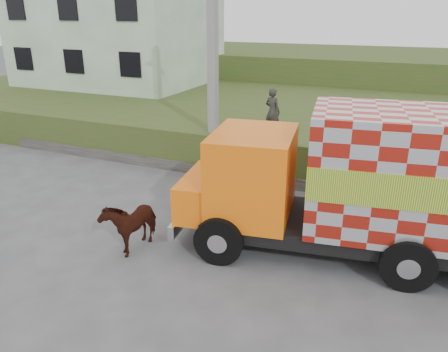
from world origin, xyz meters
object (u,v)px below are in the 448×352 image
at_px(utility_pole, 213,58).
at_px(cow, 131,222).
at_px(cargo_truck, 369,184).
at_px(pedestrian, 272,111).

distance_m(utility_pole, cow, 6.79).
xyz_separation_m(cargo_truck, cow, (-5.32, -1.89, -1.17)).
relative_size(utility_pole, cow, 5.06).
bearing_deg(pedestrian, utility_pole, 32.46).
distance_m(cow, pedestrian, 6.75).
bearing_deg(pedestrian, cow, 94.90).
xyz_separation_m(utility_pole, cargo_truck, (5.78, -3.96, -2.24)).
height_order(utility_pole, cargo_truck, utility_pole).
distance_m(cargo_truck, pedestrian, 5.84).
relative_size(cow, pedestrian, 0.98).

